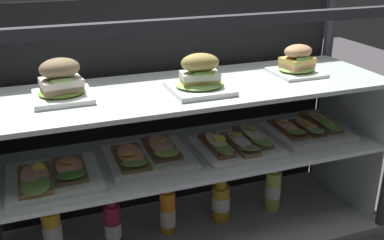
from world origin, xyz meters
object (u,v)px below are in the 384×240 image
(plated_roll_sandwich_mid_right, at_px, (200,78))
(open_sandwich_tray_far_left, at_px, (148,154))
(juice_bottle_back_center, at_px, (273,189))
(open_sandwich_tray_center, at_px, (307,128))
(open_sandwich_tray_near_left_corner, at_px, (52,176))
(juice_bottle_front_left_end, at_px, (168,212))
(plated_roll_sandwich_near_left_corner, at_px, (61,83))
(plated_roll_sandwich_center, at_px, (297,63))
(juice_bottle_front_second, at_px, (53,232))
(juice_bottle_back_right, at_px, (221,200))
(open_sandwich_tray_mid_left, at_px, (238,143))
(juice_bottle_back_left, at_px, (113,224))

(plated_roll_sandwich_mid_right, distance_m, open_sandwich_tray_far_left, 0.32)
(juice_bottle_back_center, bearing_deg, open_sandwich_tray_center, -5.35)
(open_sandwich_tray_near_left_corner, height_order, juice_bottle_front_left_end, open_sandwich_tray_near_left_corner)
(plated_roll_sandwich_near_left_corner, bearing_deg, open_sandwich_tray_near_left_corner, -136.43)
(plated_roll_sandwich_center, bearing_deg, plated_roll_sandwich_mid_right, -171.05)
(plated_roll_sandwich_center, distance_m, juice_bottle_front_second, 1.06)
(plated_roll_sandwich_center, height_order, open_sandwich_tray_far_left, plated_roll_sandwich_center)
(juice_bottle_front_second, bearing_deg, open_sandwich_tray_center, -0.90)
(juice_bottle_front_second, bearing_deg, juice_bottle_front_left_end, 0.32)
(open_sandwich_tray_far_left, relative_size, juice_bottle_front_left_end, 1.34)
(plated_roll_sandwich_near_left_corner, relative_size, plated_roll_sandwich_center, 1.04)
(open_sandwich_tray_near_left_corner, distance_m, open_sandwich_tray_far_left, 0.32)
(open_sandwich_tray_far_left, distance_m, juice_bottle_front_left_end, 0.28)
(plated_roll_sandwich_center, distance_m, juice_bottle_back_center, 0.53)
(open_sandwich_tray_far_left, height_order, juice_bottle_back_right, open_sandwich_tray_far_left)
(open_sandwich_tray_center, relative_size, juice_bottle_back_right, 1.42)
(open_sandwich_tray_mid_left, height_order, juice_bottle_front_second, open_sandwich_tray_mid_left)
(plated_roll_sandwich_mid_right, relative_size, open_sandwich_tray_near_left_corner, 0.66)
(open_sandwich_tray_center, height_order, juice_bottle_back_left, open_sandwich_tray_center)
(plated_roll_sandwich_center, distance_m, juice_bottle_front_left_end, 0.73)
(juice_bottle_back_right, bearing_deg, open_sandwich_tray_near_left_corner, -173.14)
(plated_roll_sandwich_near_left_corner, height_order, open_sandwich_tray_far_left, plated_roll_sandwich_near_left_corner)
(open_sandwich_tray_far_left, xyz_separation_m, juice_bottle_back_left, (-0.14, 0.01, -0.26))
(open_sandwich_tray_center, relative_size, juice_bottle_front_left_end, 1.34)
(juice_bottle_back_right, bearing_deg, juice_bottle_back_center, -2.96)
(open_sandwich_tray_center, xyz_separation_m, juice_bottle_back_right, (-0.35, 0.02, -0.27))
(open_sandwich_tray_center, bearing_deg, plated_roll_sandwich_mid_right, -172.23)
(plated_roll_sandwich_mid_right, relative_size, juice_bottle_back_center, 0.84)
(juice_bottle_front_left_end, bearing_deg, plated_roll_sandwich_near_left_corner, -178.39)
(juice_bottle_back_left, bearing_deg, open_sandwich_tray_center, -0.37)
(plated_roll_sandwich_mid_right, relative_size, open_sandwich_tray_far_left, 0.66)
(plated_roll_sandwich_center, xyz_separation_m, open_sandwich_tray_center, (0.07, 0.00, -0.27))
(plated_roll_sandwich_near_left_corner, bearing_deg, juice_bottle_front_second, 175.27)
(plated_roll_sandwich_near_left_corner, bearing_deg, open_sandwich_tray_center, -0.54)
(open_sandwich_tray_far_left, height_order, juice_bottle_back_center, open_sandwich_tray_far_left)
(open_sandwich_tray_mid_left, bearing_deg, juice_bottle_back_left, 174.96)
(plated_roll_sandwich_mid_right, bearing_deg, juice_bottle_back_right, 35.04)
(plated_roll_sandwich_mid_right, height_order, juice_bottle_front_left_end, plated_roll_sandwich_mid_right)
(plated_roll_sandwich_near_left_corner, relative_size, open_sandwich_tray_center, 0.62)
(plated_roll_sandwich_near_left_corner, relative_size, open_sandwich_tray_far_left, 0.62)
(open_sandwich_tray_near_left_corner, relative_size, juice_bottle_back_center, 1.27)
(juice_bottle_front_second, bearing_deg, juice_bottle_back_right, 0.73)
(juice_bottle_back_right, relative_size, juice_bottle_back_center, 0.89)
(plated_roll_sandwich_center, relative_size, open_sandwich_tray_near_left_corner, 0.60)
(open_sandwich_tray_far_left, xyz_separation_m, juice_bottle_front_left_end, (0.07, 0.03, -0.27))
(open_sandwich_tray_near_left_corner, height_order, open_sandwich_tray_center, same)
(open_sandwich_tray_far_left, bearing_deg, plated_roll_sandwich_mid_right, -18.86)
(plated_roll_sandwich_mid_right, bearing_deg, open_sandwich_tray_near_left_corner, 178.23)
(open_sandwich_tray_far_left, height_order, open_sandwich_tray_mid_left, open_sandwich_tray_far_left)
(plated_roll_sandwich_mid_right, xyz_separation_m, juice_bottle_back_center, (0.35, 0.08, -0.53))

